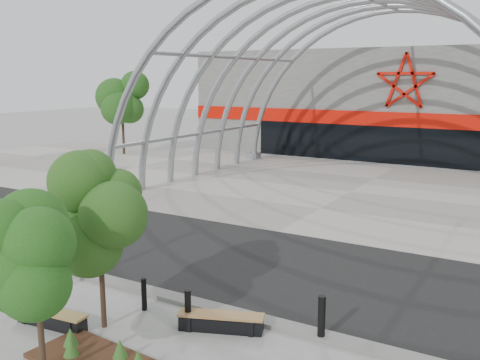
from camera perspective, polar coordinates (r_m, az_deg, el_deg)
name	(u,v)px	position (r m, az deg, el deg)	size (l,w,h in m)	color
ground	(168,294)	(15.53, -7.68, -11.93)	(140.00, 140.00, 0.00)	gray
road	(232,258)	(18.21, -0.81, -8.29)	(140.00, 7.00, 0.02)	black
forecourt	(350,192)	(28.77, 11.71, -1.27)	(60.00, 17.00, 0.04)	gray
kerb	(162,295)	(15.33, -8.27, -12.02)	(60.00, 0.50, 0.12)	slate
arena_building	(427,102)	(45.56, 19.34, 7.84)	(34.00, 15.24, 8.00)	#63635E
vault_canopy	(350,192)	(28.77, 11.70, -1.27)	(20.80, 15.80, 20.36)	#94999D
street_tree_0	(98,212)	(12.98, -14.87, -3.30)	(1.77, 1.77, 4.04)	black
street_tree_1	(35,258)	(11.00, -21.01, -7.80)	(1.54, 1.54, 3.65)	black
bench_0	(52,319)	(14.26, -19.45, -13.78)	(2.00, 0.63, 0.41)	black
bench_1	(221,322)	(13.30, -2.05, -14.94)	(2.10, 1.18, 0.43)	black
bollard_0	(36,253)	(18.25, -20.94, -7.24)	(0.17, 0.17, 1.08)	black
bollard_1	(22,283)	(15.79, -22.23, -10.15)	(0.18, 0.18, 1.10)	black
bollard_2	(188,309)	(13.34, -5.58, -13.57)	(0.16, 0.16, 0.98)	black
bollard_3	(144,294)	(14.48, -10.20, -11.90)	(0.14, 0.14, 0.87)	black
bollard_4	(322,318)	(12.84, 8.69, -14.40)	(0.18, 0.18, 1.10)	black
bg_tree_0	(122,95)	(42.56, -12.52, 8.89)	(3.00, 3.00, 6.45)	black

